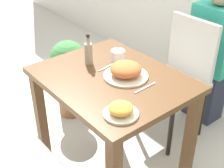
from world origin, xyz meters
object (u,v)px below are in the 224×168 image
(side_plate, at_px, (121,110))
(drink_cup, at_px, (118,56))
(food_plate, at_px, (126,71))
(potted_plant_left, at_px, (69,74))
(sauce_bottle, at_px, (89,52))
(chair_far, at_px, (180,73))
(person_figure, at_px, (212,54))

(side_plate, relative_size, drink_cup, 1.93)
(food_plate, relative_size, potted_plant_left, 0.38)
(drink_cup, bearing_deg, sauce_bottle, -120.44)
(potted_plant_left, bearing_deg, food_plate, -7.53)
(food_plate, bearing_deg, chair_far, 98.96)
(side_plate, height_order, person_figure, person_figure)
(food_plate, relative_size, side_plate, 1.51)
(sauce_bottle, height_order, person_figure, person_figure)
(chair_far, bearing_deg, sauce_bottle, -103.53)
(drink_cup, xyz_separation_m, potted_plant_left, (-0.64, 0.02, -0.41))
(food_plate, height_order, sauce_bottle, sauce_bottle)
(sauce_bottle, bearing_deg, person_figure, 79.30)
(person_figure, bearing_deg, food_plate, -85.81)
(drink_cup, relative_size, sauce_bottle, 0.45)
(food_plate, xyz_separation_m, sauce_bottle, (-0.27, -0.07, 0.04))
(chair_far, height_order, person_figure, person_figure)
(sauce_bottle, relative_size, potted_plant_left, 0.29)
(drink_cup, height_order, sauce_bottle, sauce_bottle)
(chair_far, distance_m, side_plate, 0.99)
(person_figure, bearing_deg, chair_far, -94.75)
(side_plate, xyz_separation_m, drink_cup, (-0.43, 0.34, 0.01))
(sauce_bottle, bearing_deg, food_plate, 14.20)
(food_plate, bearing_deg, drink_cup, 153.14)
(sauce_bottle, height_order, potted_plant_left, sauce_bottle)
(chair_far, xyz_separation_m, side_plate, (0.35, -0.88, 0.26))
(food_plate, distance_m, sauce_bottle, 0.28)
(chair_far, distance_m, food_plate, 0.69)
(drink_cup, bearing_deg, side_plate, -38.65)
(food_plate, xyz_separation_m, drink_cup, (-0.17, 0.09, -0.00))
(person_figure, bearing_deg, drink_cup, -96.75)
(food_plate, height_order, side_plate, food_plate)
(sauce_bottle, distance_m, person_figure, 1.08)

